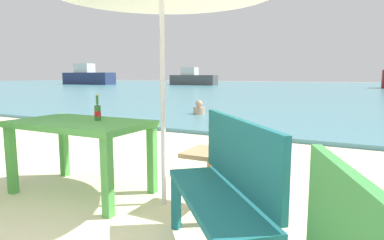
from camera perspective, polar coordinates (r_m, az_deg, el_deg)
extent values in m
cube|color=teal|center=(31.13, 24.22, 4.92)|extent=(120.00, 50.00, 0.08)
cube|color=#4C9E47|center=(3.56, -18.69, -0.62)|extent=(1.40, 0.80, 0.06)
cube|color=#4C9E47|center=(3.91, -28.67, -6.12)|extent=(0.08, 0.08, 0.70)
cube|color=#4C9E47|center=(2.96, -14.37, -9.63)|extent=(0.08, 0.08, 0.70)
cube|color=#4C9E47|center=(4.31, -21.19, -4.45)|extent=(0.08, 0.08, 0.70)
cube|color=#4C9E47|center=(3.48, -6.90, -6.83)|extent=(0.08, 0.08, 0.70)
cylinder|color=#2D662D|center=(3.52, -15.95, 1.17)|extent=(0.06, 0.06, 0.16)
cone|color=#2D662D|center=(3.51, -16.00, 2.43)|extent=(0.06, 0.06, 0.03)
cylinder|color=#2D662D|center=(3.51, -16.03, 3.36)|extent=(0.03, 0.03, 0.09)
cylinder|color=red|center=(3.52, -15.95, 1.05)|extent=(0.07, 0.07, 0.05)
cylinder|color=gold|center=(3.51, -16.06, 4.14)|extent=(0.03, 0.03, 0.01)
cylinder|color=silver|center=(3.05, -5.08, 6.35)|extent=(0.04, 0.04, 2.30)
cube|color=tan|center=(3.02, 3.27, -5.74)|extent=(0.44, 0.44, 0.04)
cylinder|color=tan|center=(3.09, 3.23, -10.61)|extent=(0.07, 0.07, 0.50)
cylinder|color=tan|center=(3.17, 3.20, -14.64)|extent=(0.32, 0.32, 0.03)
cube|color=#196066|center=(2.17, 3.79, -13.18)|extent=(1.06, 1.14, 0.05)
cube|color=#196066|center=(2.13, 7.98, -5.69)|extent=(0.81, 0.93, 0.44)
cube|color=#196066|center=(2.72, -2.74, -14.08)|extent=(0.06, 0.06, 0.42)
cube|color=#196066|center=(2.78, 3.10, -13.57)|extent=(0.06, 0.06, 0.42)
cylinder|color=tan|center=(9.73, 1.21, 1.62)|extent=(0.34, 0.34, 0.20)
sphere|color=tan|center=(9.71, 1.22, 2.82)|extent=(0.21, 0.21, 0.21)
cube|color=navy|center=(42.69, -17.37, 6.84)|extent=(6.92, 1.89, 1.42)
cube|color=silver|center=(43.13, -18.04, 8.50)|extent=(2.20, 1.42, 1.10)
cube|color=#4C4C4C|center=(38.05, 0.25, 6.90)|extent=(5.47, 1.49, 1.12)
cube|color=silver|center=(38.27, -0.42, 8.40)|extent=(1.74, 1.12, 0.87)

